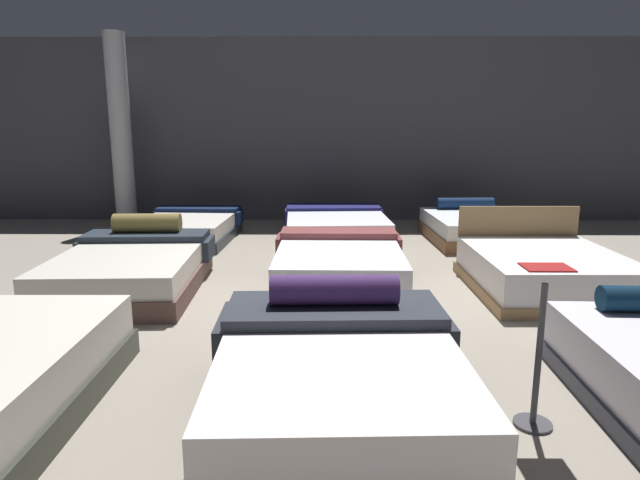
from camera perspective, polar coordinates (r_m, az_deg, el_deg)
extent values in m
cube|color=gray|center=(5.95, 1.70, -6.33)|extent=(18.00, 18.00, 0.02)
cube|color=#47474C|center=(10.75, 1.24, 11.42)|extent=(18.00, 0.06, 3.50)
cube|color=#2F342B|center=(3.62, 1.98, -17.06)|extent=(1.66, 2.05, 0.21)
cube|color=white|center=(3.51, 2.00, -13.60)|extent=(1.59, 1.99, 0.28)
cube|color=#2E323B|center=(4.02, 1.49, -7.37)|extent=(1.59, 0.74, 0.09)
cube|color=#2E323B|center=(4.12, -9.96, -9.56)|extent=(0.11, 0.69, 0.25)
cube|color=#2E323B|center=(4.20, 12.70, -9.27)|extent=(0.11, 0.69, 0.25)
cylinder|color=#42265D|center=(3.98, 1.50, -5.30)|extent=(0.95, 0.26, 0.23)
cube|color=brown|center=(6.55, -19.46, -4.23)|extent=(1.63, 2.21, 0.22)
cube|color=beige|center=(6.49, -19.60, -2.32)|extent=(1.57, 2.15, 0.23)
cube|color=#252D38|center=(7.18, -17.86, 0.42)|extent=(1.54, 0.60, 0.08)
cube|color=#252D38|center=(7.46, -23.54, -0.89)|extent=(0.10, 0.54, 0.25)
cube|color=#252D38|center=(7.04, -11.67, -0.86)|extent=(0.10, 0.54, 0.25)
cylinder|color=olive|center=(7.22, -17.79, 1.71)|extent=(0.85, 0.28, 0.25)
cube|color=#976A4F|center=(6.14, 2.02, -4.66)|extent=(1.46, 1.93, 0.20)
cube|color=silver|center=(6.08, 2.04, -2.34)|extent=(1.40, 1.87, 0.31)
cube|color=brown|center=(6.71, 1.97, 0.75)|extent=(1.42, 0.49, 0.08)
cube|color=brown|center=(6.78, -4.20, -0.86)|extent=(0.08, 0.47, 0.32)
cube|color=brown|center=(6.80, 8.10, -0.91)|extent=(0.08, 0.47, 0.32)
cube|color=olive|center=(6.70, 22.63, -4.55)|extent=(1.65, 1.92, 0.12)
cube|color=white|center=(6.64, 22.79, -2.66)|extent=(1.59, 1.86, 0.34)
cube|color=olive|center=(7.48, 20.10, 0.16)|extent=(1.54, 0.06, 0.84)
cube|color=black|center=(9.15, -13.76, 0.44)|extent=(1.51, 2.00, 0.16)
cube|color=silver|center=(9.11, -13.82, 1.64)|extent=(1.45, 1.94, 0.23)
cube|color=#101F40|center=(9.76, -12.68, 3.24)|extent=(1.43, 0.51, 0.06)
cube|color=#101F40|center=(10.00, -16.62, 2.40)|extent=(0.08, 0.46, 0.22)
cube|color=#101F40|center=(9.62, -8.51, 2.40)|extent=(0.08, 0.46, 0.22)
cube|color=olive|center=(8.84, 1.69, 0.29)|extent=(1.75, 2.16, 0.13)
cube|color=silver|center=(8.80, 1.70, 1.70)|extent=(1.68, 2.10, 0.31)
cube|color=navy|center=(9.44, 1.39, 3.52)|extent=(1.65, 0.73, 0.05)
cube|color=navy|center=(9.44, -3.54, 2.63)|extent=(0.09, 0.64, 0.23)
cube|color=navy|center=(9.56, 6.25, 2.69)|extent=(0.09, 0.64, 0.23)
cube|color=brown|center=(9.24, 16.17, 0.51)|extent=(1.63, 2.01, 0.19)
cube|color=white|center=(9.20, 16.25, 1.80)|extent=(1.57, 1.95, 0.24)
cylinder|color=navy|center=(9.81, 15.09, 3.76)|extent=(0.99, 0.24, 0.20)
cylinder|color=#3F3F44|center=(3.86, 21.53, -17.59)|extent=(0.24, 0.24, 0.02)
cylinder|color=#3F3F44|center=(3.66, 22.09, -11.32)|extent=(0.04, 0.04, 0.94)
cube|color=#B21E1E|center=(3.49, 22.83, -2.68)|extent=(0.28, 0.20, 0.01)
cylinder|color=silver|center=(10.78, -20.30, 10.69)|extent=(0.38, 0.38, 3.50)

